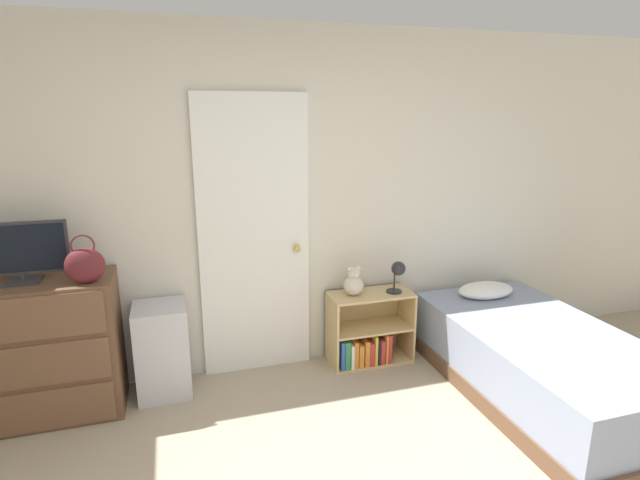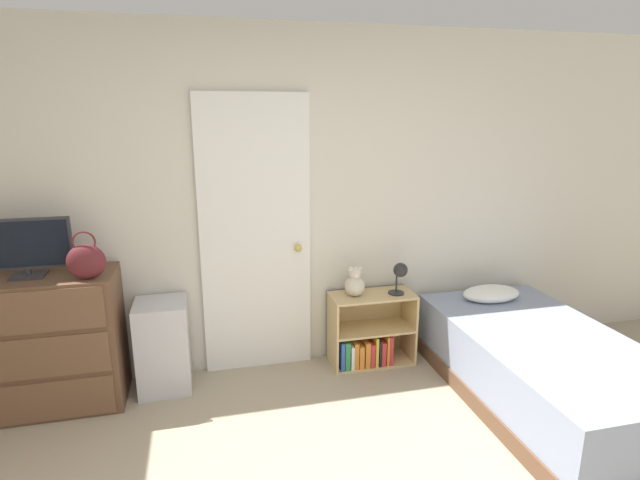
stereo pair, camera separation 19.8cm
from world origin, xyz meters
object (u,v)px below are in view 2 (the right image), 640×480
object	(u,v)px
storage_bin	(163,346)
teddy_bear	(355,283)
bed	(543,368)
tv	(24,247)
handbag	(86,261)
bookshelf	(367,337)
dresser	(39,343)
desk_lamp	(400,273)

from	to	relation	value
storage_bin	teddy_bear	xyz separation A→B (m)	(1.43, 0.02, 0.35)
teddy_bear	bed	size ratio (longest dim) A/B	0.12
tv	teddy_bear	size ratio (longest dim) A/B	2.37
tv	handbag	bearing A→B (deg)	-19.07
storage_bin	bookshelf	world-z (taller)	storage_bin
handbag	storage_bin	xyz separation A→B (m)	(0.40, 0.18, -0.71)
bed	teddy_bear	bearing A→B (deg)	144.40
dresser	bed	xyz separation A→B (m)	(3.31, -0.72, -0.22)
teddy_bear	storage_bin	bearing A→B (deg)	-179.21
tv	bed	size ratio (longest dim) A/B	0.29
handbag	desk_lamp	xyz separation A→B (m)	(2.17, 0.16, -0.30)
bookshelf	bed	xyz separation A→B (m)	(1.00, -0.79, 0.03)
handbag	storage_bin	world-z (taller)	handbag
bed	tv	bearing A→B (deg)	167.73
dresser	handbag	distance (m)	0.71
bed	desk_lamp	bearing A→B (deg)	135.53
handbag	bed	world-z (taller)	handbag
handbag	desk_lamp	size ratio (longest dim) A/B	1.23
dresser	bed	distance (m)	3.40
dresser	storage_bin	distance (m)	0.79
dresser	bed	size ratio (longest dim) A/B	0.54
desk_lamp	bed	xyz separation A→B (m)	(0.76, -0.75, -0.50)
storage_bin	bookshelf	distance (m)	1.54
storage_bin	desk_lamp	bearing A→B (deg)	-0.83
tv	storage_bin	world-z (taller)	tv
handbag	dresser	bearing A→B (deg)	160.97
handbag	tv	bearing A→B (deg)	160.93
tv	handbag	world-z (taller)	tv
dresser	bed	world-z (taller)	dresser
desk_lamp	teddy_bear	bearing A→B (deg)	172.53
bookshelf	teddy_bear	xyz separation A→B (m)	(-0.11, 0.00, 0.46)
storage_bin	bookshelf	bearing A→B (deg)	0.58
tv	bookshelf	bearing A→B (deg)	1.71
dresser	bookshelf	bearing A→B (deg)	1.69
dresser	desk_lamp	size ratio (longest dim) A/B	4.10
teddy_bear	bed	bearing A→B (deg)	-35.60
teddy_bear	tv	bearing A→B (deg)	-178.10
teddy_bear	desk_lamp	distance (m)	0.36
teddy_bear	desk_lamp	world-z (taller)	desk_lamp
teddy_bear	desk_lamp	size ratio (longest dim) A/B	0.94
tv	handbag	size ratio (longest dim) A/B	1.81
dresser	storage_bin	xyz separation A→B (m)	(0.78, 0.05, -0.13)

